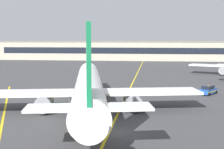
{
  "coord_description": "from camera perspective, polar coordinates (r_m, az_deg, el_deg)",
  "views": [
    {
      "loc": [
        3.73,
        -32.47,
        10.33
      ],
      "look_at": [
        -1.23,
        8.76,
        5.39
      ],
      "focal_mm": 48.83,
      "sensor_mm": 36.0,
      "label": 1
    }
  ],
  "objects": [
    {
      "name": "taxiway_lead_in_stripe",
      "position": [
        40.11,
        -19.88,
        -8.54
      ],
      "size": [
        24.46,
        55.03,
        0.01
      ],
      "primitive_type": "cube",
      "rotation": [
        0.0,
        0.0,
        0.41
      ],
      "color": "yellow",
      "rests_on": "ground"
    },
    {
      "name": "terminal_building",
      "position": [
        145.95,
        9.8,
        4.41
      ],
      "size": [
        160.18,
        12.4,
        9.02
      ],
      "color": "#B2A893",
      "rests_on": "ground"
    },
    {
      "name": "ground_plane",
      "position": [
        34.28,
        0.29,
        -10.75
      ],
      "size": [
        400.0,
        400.0,
        0.0
      ],
      "primitive_type": "plane",
      "color": "#3D3D3F"
    },
    {
      "name": "safety_cone_by_nose_gear",
      "position": [
        58.28,
        -1.63,
        -3.17
      ],
      "size": [
        0.44,
        0.44,
        0.55
      ],
      "color": "orange",
      "rests_on": "ground"
    },
    {
      "name": "taxiway_centreline",
      "position": [
        63.43,
        3.4,
        -2.59
      ],
      "size": [
        3.29,
        179.98,
        0.01
      ],
      "primitive_type": "cube",
      "rotation": [
        0.0,
        0.0,
        -0.02
      ],
      "color": "yellow",
      "rests_on": "ground"
    },
    {
      "name": "airliner_foreground",
      "position": [
        42.9,
        -4.37,
        -2.57
      ],
      "size": [
        32.32,
        41.23,
        11.65
      ],
      "color": "white",
      "rests_on": "ground"
    },
    {
      "name": "service_car_nearest",
      "position": [
        59.29,
        17.55,
        -2.81
      ],
      "size": [
        3.88,
        4.48,
        1.79
      ],
      "color": "#2351A8",
      "rests_on": "ground"
    }
  ]
}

